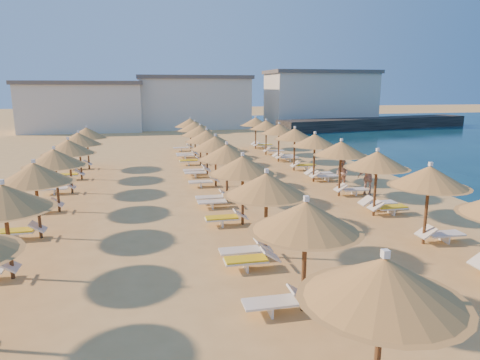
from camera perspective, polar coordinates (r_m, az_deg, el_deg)
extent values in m
plane|color=#DDAA61|center=(17.85, 7.39, -6.55)|extent=(220.00, 220.00, 0.00)
cube|color=black|center=(63.68, 17.71, 7.23)|extent=(30.19, 9.98, 1.50)
cube|color=beige|center=(60.86, -20.15, 8.99)|extent=(15.00, 8.00, 6.00)
cube|color=#59514C|center=(60.80, -20.38, 12.04)|extent=(15.60, 8.48, 0.50)
cube|color=beige|center=(62.22, -6.13, 10.08)|extent=(15.00, 8.00, 6.80)
cube|color=#59514C|center=(62.19, -6.20, 13.44)|extent=(15.60, 8.48, 0.50)
cube|color=beige|center=(65.36, 10.58, 10.40)|extent=(15.00, 8.00, 7.60)
cube|color=#59514C|center=(65.37, 10.72, 13.95)|extent=(15.60, 8.48, 0.50)
cylinder|color=brown|center=(17.20, 23.55, -3.96)|extent=(0.12, 0.12, 2.46)
cone|color=#A4742F|center=(16.90, 23.95, 0.47)|extent=(2.70, 2.70, 0.76)
cone|color=#A4742F|center=(16.96, 23.85, -0.58)|extent=(2.92, 2.92, 0.12)
cube|color=white|center=(16.82, 24.08, 1.96)|extent=(0.12, 0.12, 0.14)
cylinder|color=brown|center=(20.18, 17.57, -1.20)|extent=(0.12, 0.12, 2.46)
cone|color=#A4742F|center=(19.92, 17.82, 2.59)|extent=(2.70, 2.70, 0.76)
cone|color=#A4742F|center=(19.97, 17.76, 1.70)|extent=(2.92, 2.92, 0.12)
cube|color=white|center=(19.85, 17.90, 3.87)|extent=(0.12, 0.12, 0.14)
cylinder|color=brown|center=(23.35, 13.17, 0.84)|extent=(0.12, 0.12, 2.46)
cone|color=#A4742F|center=(23.13, 13.33, 4.13)|extent=(2.70, 2.70, 0.76)
cone|color=#A4742F|center=(23.17, 13.29, 3.35)|extent=(2.92, 2.92, 0.12)
cube|color=white|center=(23.07, 13.39, 5.23)|extent=(0.12, 0.12, 0.14)
cylinder|color=brown|center=(26.65, 9.84, 2.38)|extent=(0.12, 0.12, 2.46)
cone|color=#A4742F|center=(26.46, 9.95, 5.27)|extent=(2.70, 2.70, 0.76)
cone|color=#A4742F|center=(26.50, 9.92, 4.59)|extent=(2.92, 2.92, 0.12)
cube|color=white|center=(26.41, 9.98, 6.23)|extent=(0.12, 0.12, 0.14)
cylinder|color=brown|center=(30.04, 7.24, 3.57)|extent=(0.12, 0.12, 2.46)
cone|color=#A4742F|center=(29.86, 7.32, 6.14)|extent=(2.70, 2.70, 0.76)
cone|color=#A4742F|center=(29.90, 7.30, 5.53)|extent=(2.92, 2.92, 0.12)
cube|color=white|center=(29.82, 7.34, 6.99)|extent=(0.12, 0.12, 0.14)
cylinder|color=brown|center=(33.48, 5.18, 4.51)|extent=(0.12, 0.12, 2.46)
cone|color=#A4742F|center=(33.33, 5.22, 6.82)|extent=(2.70, 2.70, 0.76)
cone|color=#A4742F|center=(33.36, 5.21, 6.28)|extent=(2.92, 2.92, 0.12)
cube|color=white|center=(33.29, 5.24, 7.59)|extent=(0.12, 0.12, 0.14)
cylinder|color=brown|center=(36.97, 3.49, 5.27)|extent=(0.12, 0.12, 2.46)
cone|color=#A4742F|center=(36.83, 3.52, 7.37)|extent=(2.70, 2.70, 0.76)
cone|color=#A4742F|center=(36.86, 3.51, 6.87)|extent=(2.92, 2.92, 0.12)
cube|color=white|center=(36.79, 3.53, 8.06)|extent=(0.12, 0.12, 0.14)
cylinder|color=brown|center=(40.49, 2.10, 5.90)|extent=(0.12, 0.12, 2.46)
cone|color=#A4742F|center=(40.36, 2.11, 7.81)|extent=(2.70, 2.70, 0.76)
cone|color=#A4742F|center=(40.38, 2.11, 7.36)|extent=(2.92, 2.92, 0.12)
cube|color=white|center=(40.33, 2.12, 8.45)|extent=(0.12, 0.12, 0.14)
cylinder|color=brown|center=(8.40, 17.92, -20.83)|extent=(0.12, 0.12, 2.46)
cone|color=#A4742F|center=(7.76, 18.59, -12.38)|extent=(2.70, 2.70, 0.76)
cone|color=#A4742F|center=(7.89, 18.43, -14.48)|extent=(2.92, 2.92, 0.12)
cube|color=white|center=(7.59, 18.82, -9.30)|extent=(0.12, 0.12, 0.14)
cylinder|color=brown|center=(11.32, 8.53, -11.33)|extent=(0.12, 0.12, 2.46)
cone|color=#A4742F|center=(10.85, 8.76, -4.76)|extent=(2.70, 2.70, 0.76)
cone|color=#A4742F|center=(10.95, 8.71, -6.35)|extent=(2.92, 2.92, 0.12)
cube|color=white|center=(10.73, 8.84, -2.47)|extent=(0.12, 0.12, 0.14)
cylinder|color=brown|center=(14.58, 3.47, -5.75)|extent=(0.12, 0.12, 2.46)
cone|color=#A4742F|center=(14.22, 3.54, -0.55)|extent=(2.70, 2.70, 0.76)
cone|color=#A4742F|center=(14.29, 3.52, -1.79)|extent=(2.92, 2.92, 0.12)
cube|color=white|center=(14.12, 3.56, 1.23)|extent=(0.12, 0.12, 0.14)
cylinder|color=brown|center=(17.99, 0.34, -2.22)|extent=(0.12, 0.12, 2.46)
cone|color=#A4742F|center=(17.70, 0.35, 2.03)|extent=(2.70, 2.70, 0.76)
cone|color=#A4742F|center=(17.76, 0.35, 1.02)|extent=(2.92, 2.92, 0.12)
cube|color=white|center=(17.63, 0.35, 3.47)|extent=(0.12, 0.12, 0.14)
cylinder|color=brown|center=(21.49, -1.76, 0.18)|extent=(0.12, 0.12, 2.46)
cone|color=#A4742F|center=(21.25, -1.79, 3.76)|extent=(2.70, 2.70, 0.76)
cone|color=#A4742F|center=(21.30, -1.78, 2.91)|extent=(2.92, 2.92, 0.12)
cube|color=white|center=(21.19, -1.80, 4.95)|extent=(0.12, 0.12, 0.14)
cylinder|color=brown|center=(25.04, -3.28, 1.90)|extent=(0.12, 0.12, 2.46)
cone|color=#A4742F|center=(24.83, -3.32, 4.98)|extent=(2.70, 2.70, 0.76)
cone|color=#A4742F|center=(24.87, -3.31, 4.26)|extent=(2.92, 2.92, 0.12)
cube|color=white|center=(24.78, -3.33, 6.01)|extent=(0.12, 0.12, 0.14)
cylinder|color=brown|center=(28.61, -4.42, 3.20)|extent=(0.12, 0.12, 2.46)
cone|color=#A4742F|center=(28.43, -4.46, 5.89)|extent=(2.70, 2.70, 0.76)
cone|color=#A4742F|center=(28.47, -4.45, 5.26)|extent=(2.92, 2.92, 0.12)
cube|color=white|center=(28.39, -4.48, 6.79)|extent=(0.12, 0.12, 0.14)
cylinder|color=brown|center=(32.21, -5.30, 4.20)|extent=(0.12, 0.12, 2.46)
cone|color=#A4742F|center=(32.05, -5.35, 6.60)|extent=(2.70, 2.70, 0.76)
cone|color=#A4742F|center=(32.08, -5.34, 6.04)|extent=(2.92, 2.92, 0.12)
cube|color=white|center=(32.01, -5.37, 7.40)|extent=(0.12, 0.12, 0.14)
cylinder|color=brown|center=(35.82, -6.01, 5.00)|extent=(0.12, 0.12, 2.46)
cone|color=#A4742F|center=(35.68, -6.06, 7.16)|extent=(2.70, 2.70, 0.76)
cone|color=#A4742F|center=(35.71, -6.05, 6.65)|extent=(2.92, 2.92, 0.12)
cube|color=white|center=(35.64, -6.08, 7.88)|extent=(0.12, 0.12, 0.14)
cylinder|color=brown|center=(39.44, -6.59, 5.66)|extent=(0.12, 0.12, 2.46)
cone|color=#A4742F|center=(39.31, -6.64, 7.62)|extent=(2.70, 2.70, 0.76)
cone|color=#A4742F|center=(39.34, -6.63, 7.16)|extent=(2.92, 2.92, 0.12)
cube|color=white|center=(39.28, -6.66, 8.27)|extent=(0.12, 0.12, 0.14)
cylinder|color=brown|center=(14.71, -28.46, -7.10)|extent=(0.12, 0.12, 2.46)
cone|color=#A4742F|center=(14.35, -29.01, -1.97)|extent=(2.70, 2.70, 0.76)
cone|color=#A4742F|center=(14.43, -28.88, -3.20)|extent=(2.92, 2.92, 0.12)
cube|color=white|center=(14.26, -29.20, -0.23)|extent=(0.12, 0.12, 0.14)
cylinder|color=brown|center=(18.10, -25.31, -3.34)|extent=(0.12, 0.12, 2.46)
cone|color=#A4742F|center=(17.81, -25.71, 0.87)|extent=(2.70, 2.70, 0.76)
cone|color=#A4742F|center=(17.87, -25.61, -0.13)|extent=(2.92, 2.92, 0.12)
cube|color=white|center=(17.74, -25.84, 2.29)|extent=(0.12, 0.12, 0.14)
cylinder|color=brown|center=(21.58, -23.18, -0.77)|extent=(0.12, 0.12, 2.46)
cone|color=#A4742F|center=(21.34, -23.49, 2.78)|extent=(2.70, 2.70, 0.76)
cone|color=#A4742F|center=(21.39, -23.42, 1.94)|extent=(2.92, 2.92, 0.12)
cube|color=white|center=(21.28, -23.59, 3.96)|extent=(0.12, 0.12, 0.14)
cylinder|color=brown|center=(25.12, -21.65, 1.08)|extent=(0.12, 0.12, 2.46)
cone|color=#A4742F|center=(24.91, -21.90, 4.14)|extent=(2.70, 2.70, 0.76)
cone|color=#A4742F|center=(24.95, -21.84, 3.42)|extent=(2.92, 2.92, 0.12)
cube|color=white|center=(24.86, -21.98, 5.16)|extent=(0.12, 0.12, 0.14)
cylinder|color=brown|center=(28.68, -20.50, 2.47)|extent=(0.12, 0.12, 2.46)
cone|color=#A4742F|center=(28.50, -20.70, 5.16)|extent=(2.70, 2.70, 0.76)
cone|color=#A4742F|center=(28.54, -20.65, 4.52)|extent=(2.92, 2.92, 0.12)
cube|color=white|center=(28.46, -20.77, 6.05)|extent=(0.12, 0.12, 0.14)
cylinder|color=brown|center=(32.27, -19.60, 3.55)|extent=(0.12, 0.12, 2.46)
cone|color=#A4742F|center=(32.11, -19.77, 5.94)|extent=(2.70, 2.70, 0.76)
cone|color=#A4742F|center=(32.14, -19.73, 5.38)|extent=(2.92, 2.92, 0.12)
cube|color=white|center=(32.07, -19.83, 6.74)|extent=(0.12, 0.12, 0.14)
cube|color=white|center=(11.45, 3.99, -15.97)|extent=(1.40, 0.63, 0.06)
cube|color=white|center=(11.53, 3.98, -16.67)|extent=(0.06, 0.57, 0.32)
cube|color=white|center=(11.62, 8.00, -14.85)|extent=(0.58, 0.63, 0.40)
cube|color=white|center=(17.99, 25.66, -6.49)|extent=(1.40, 0.63, 0.06)
cube|color=white|center=(18.04, 25.61, -6.97)|extent=(0.06, 0.57, 0.32)
cube|color=white|center=(17.47, 23.57, -6.35)|extent=(0.58, 0.63, 0.40)
cube|color=white|center=(14.68, -0.01, -9.36)|extent=(1.40, 0.63, 0.06)
cube|color=white|center=(14.74, -0.01, -9.94)|extent=(0.06, 0.57, 0.32)
cube|color=white|center=(14.81, 3.11, -8.60)|extent=(0.58, 0.63, 0.40)
cube|color=white|center=(13.87, 0.78, -10.70)|extent=(1.40, 0.63, 0.06)
cube|color=white|center=(13.93, 0.78, -11.31)|extent=(0.06, 0.57, 0.32)
cube|color=white|center=(14.01, 4.09, -9.87)|extent=(0.58, 0.63, 0.40)
cube|color=yellow|center=(13.85, 0.78, -10.49)|extent=(1.34, 0.58, 0.05)
cube|color=white|center=(20.85, 19.56, -3.49)|extent=(1.40, 0.63, 0.06)
cube|color=white|center=(20.89, 19.53, -3.91)|extent=(0.06, 0.57, 0.32)
cube|color=white|center=(20.40, 17.64, -3.28)|extent=(0.58, 0.63, 0.40)
cube|color=yellow|center=(20.84, 19.57, -3.34)|extent=(1.34, 0.58, 0.05)
cube|color=white|center=(21.59, 18.32, -2.87)|extent=(1.40, 0.63, 0.06)
cube|color=white|center=(21.63, 18.30, -3.28)|extent=(0.06, 0.57, 0.32)
cube|color=white|center=(21.16, 16.44, -2.66)|extent=(0.58, 0.63, 0.40)
cube|color=white|center=(18.08, -2.46, -5.15)|extent=(1.40, 0.63, 0.06)
cube|color=white|center=(18.13, -2.45, -5.63)|extent=(0.06, 0.57, 0.32)
cube|color=white|center=(18.18, 0.08, -4.57)|extent=(0.58, 0.63, 0.40)
cube|color=yellow|center=(18.06, -2.46, -4.99)|extent=(1.34, 0.58, 0.05)
cube|color=white|center=(23.94, 15.01, -1.21)|extent=(1.40, 0.63, 0.06)
cube|color=white|center=(23.97, 14.99, -1.58)|extent=(0.06, 0.57, 0.32)
cube|color=white|center=(23.55, 13.26, -0.99)|extent=(0.58, 0.63, 0.40)
cube|color=white|center=(21.56, -4.10, -2.28)|extent=(1.40, 0.63, 0.06)
cube|color=white|center=(21.60, -4.10, -2.70)|extent=(0.06, 0.57, 0.32)
cube|color=white|center=(21.65, -1.97, -1.82)|extent=(0.58, 0.63, 0.40)
cube|color=white|center=(20.70, -3.75, -2.90)|extent=(1.40, 0.63, 0.06)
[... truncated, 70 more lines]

